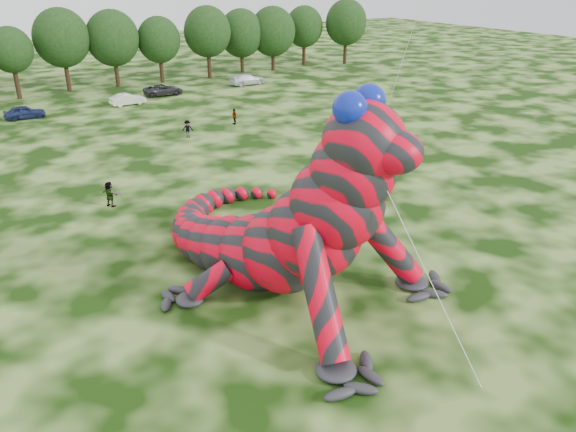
% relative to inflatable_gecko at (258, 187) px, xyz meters
% --- Properties ---
extents(ground, '(240.00, 240.00, 0.00)m').
position_rel_inflatable_gecko_xyz_m(ground, '(-3.94, -2.52, -5.44)').
color(ground, '#16330A').
rests_on(ground, ground).
extents(inflatable_gecko, '(25.63, 27.36, 10.89)m').
position_rel_inflatable_gecko_xyz_m(inflatable_gecko, '(0.00, 0.00, 0.00)').
color(inflatable_gecko, red).
rests_on(inflatable_gecko, ground).
extents(tree_9, '(5.27, 4.74, 8.68)m').
position_rel_inflatable_gecko_xyz_m(tree_9, '(-2.87, 54.82, -1.10)').
color(tree_9, black).
rests_on(tree_9, ground).
extents(tree_10, '(7.09, 6.38, 10.50)m').
position_rel_inflatable_gecko_xyz_m(tree_10, '(3.46, 56.06, -0.19)').
color(tree_10, black).
rests_on(tree_10, ground).
extents(tree_11, '(7.01, 6.31, 10.07)m').
position_rel_inflatable_gecko_xyz_m(tree_11, '(9.85, 55.67, -0.41)').
color(tree_11, black).
rests_on(tree_11, ground).
extents(tree_12, '(5.99, 5.39, 8.97)m').
position_rel_inflatable_gecko_xyz_m(tree_12, '(16.08, 55.22, -0.96)').
color(tree_12, black).
rests_on(tree_12, ground).
extents(tree_13, '(6.83, 6.15, 10.13)m').
position_rel_inflatable_gecko_xyz_m(tree_13, '(23.19, 54.60, -0.38)').
color(tree_13, black).
rests_on(tree_13, ground).
extents(tree_14, '(6.82, 6.14, 9.40)m').
position_rel_inflatable_gecko_xyz_m(tree_14, '(29.52, 56.20, -0.74)').
color(tree_14, black).
rests_on(tree_14, ground).
extents(tree_15, '(7.17, 6.45, 9.63)m').
position_rel_inflatable_gecko_xyz_m(tree_15, '(34.54, 55.25, -0.63)').
color(tree_15, black).
rests_on(tree_15, ground).
extents(tree_16, '(6.26, 5.63, 9.37)m').
position_rel_inflatable_gecko_xyz_m(tree_16, '(41.51, 56.85, -0.76)').
color(tree_16, black).
rests_on(tree_16, ground).
extents(tree_17, '(6.98, 6.28, 10.30)m').
position_rel_inflatable_gecko_xyz_m(tree_17, '(48.01, 54.14, -0.30)').
color(tree_17, black).
rests_on(tree_17, ground).
extents(car_4, '(4.25, 1.82, 1.43)m').
position_rel_inflatable_gecko_xyz_m(car_4, '(-4.10, 43.70, -4.73)').
color(car_4, '#18234D').
rests_on(car_4, ground).
extents(car_5, '(4.26, 1.75, 1.37)m').
position_rel_inflatable_gecko_xyz_m(car_5, '(7.39, 44.05, -4.76)').
color(car_5, silver).
rests_on(car_5, ground).
extents(car_6, '(5.14, 2.74, 1.38)m').
position_rel_inflatable_gecko_xyz_m(car_6, '(12.97, 46.89, -4.76)').
color(car_6, '#28282B').
rests_on(car_6, ground).
extents(car_7, '(5.17, 2.25, 1.48)m').
position_rel_inflatable_gecko_xyz_m(car_7, '(25.35, 47.20, -4.70)').
color(car_7, white).
rests_on(car_7, ground).
extents(spectator_5, '(1.32, 1.70, 1.79)m').
position_rel_inflatable_gecko_xyz_m(spectator_5, '(-3.51, 14.57, -4.55)').
color(spectator_5, gray).
rests_on(spectator_5, ground).
extents(spectator_2, '(1.26, 1.04, 1.70)m').
position_rel_inflatable_gecko_xyz_m(spectator_2, '(7.83, 27.35, -4.59)').
color(spectator_2, gray).
rests_on(spectator_2, ground).
extents(spectator_3, '(0.41, 0.95, 1.62)m').
position_rel_inflatable_gecko_xyz_m(spectator_3, '(13.95, 29.34, -4.63)').
color(spectator_3, gray).
rests_on(spectator_3, ground).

